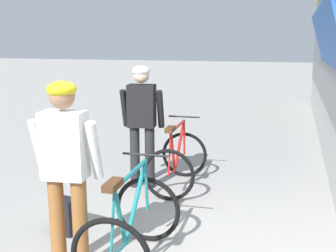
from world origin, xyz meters
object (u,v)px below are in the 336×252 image
(cyclist_far_in_dark, at_px, (142,116))
(backpack_on_platform, at_px, (65,216))
(bicycle_near_teal, at_px, (131,226))
(bicycle_far_red, at_px, (177,161))
(cyclist_near_in_white, at_px, (66,161))

(cyclist_far_in_dark, distance_m, backpack_on_platform, 1.87)
(bicycle_near_teal, distance_m, bicycle_far_red, 2.17)
(cyclist_far_in_dark, xyz_separation_m, backpack_on_platform, (-0.31, -1.63, -0.85))
(bicycle_near_teal, relative_size, bicycle_far_red, 1.00)
(bicycle_far_red, height_order, backpack_on_platform, bicycle_far_red)
(cyclist_near_in_white, height_order, bicycle_near_teal, cyclist_near_in_white)
(cyclist_near_in_white, relative_size, backpack_on_platform, 4.40)
(cyclist_near_in_white, distance_m, bicycle_near_teal, 0.86)
(cyclist_near_in_white, distance_m, backpack_on_platform, 1.16)
(bicycle_near_teal, bearing_deg, cyclist_near_in_white, -156.41)
(cyclist_far_in_dark, xyz_separation_m, bicycle_far_red, (0.49, 0.11, -0.65))
(backpack_on_platform, bearing_deg, cyclist_far_in_dark, 88.61)
(cyclist_near_in_white, bearing_deg, backpack_on_platform, 124.88)
(cyclist_near_in_white, distance_m, cyclist_far_in_dark, 2.28)
(cyclist_far_in_dark, distance_m, bicycle_near_teal, 2.25)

